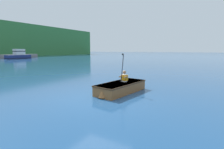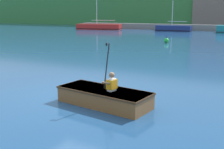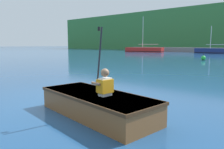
# 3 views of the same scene
# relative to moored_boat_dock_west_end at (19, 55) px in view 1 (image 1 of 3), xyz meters

# --- Properties ---
(ground_plane) EXTENTS (300.00, 300.00, 0.00)m
(ground_plane) POSITION_rel_moored_boat_dock_west_end_xyz_m (-17.50, -34.20, -0.79)
(ground_plane) COLOR navy
(moored_boat_dock_west_end) EXTENTS (5.36, 1.80, 2.20)m
(moored_boat_dock_west_end) POSITION_rel_moored_boat_dock_west_end_xyz_m (0.00, 0.00, 0.00)
(moored_boat_dock_west_end) COLOR navy
(moored_boat_dock_west_end) RESTS_ON ground
(rowboat_foreground) EXTENTS (3.01, 1.46, 0.48)m
(rowboat_foreground) POSITION_rel_moored_boat_dock_west_end_xyz_m (-16.07, -34.64, -0.53)
(rowboat_foreground) COLOR brown
(rowboat_foreground) RESTS_ON ground
(person_paddler) EXTENTS (0.41, 0.39, 1.37)m
(person_paddler) POSITION_rel_moored_boat_dock_west_end_xyz_m (-15.76, -34.68, -0.06)
(person_paddler) COLOR silver
(person_paddler) RESTS_ON rowboat_foreground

